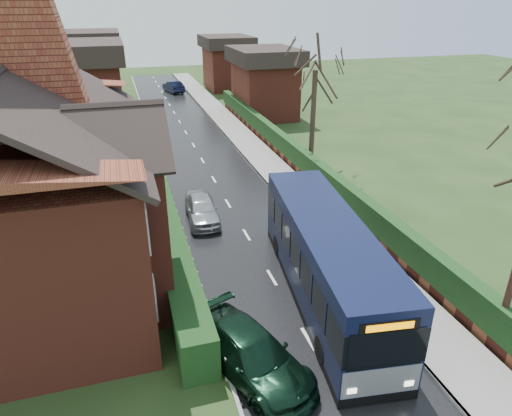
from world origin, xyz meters
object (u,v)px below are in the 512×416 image
object	(u,v)px
bus	(326,261)
bus_stop_sign	(310,200)
car_green	(252,354)
car_silver	(202,209)
brick_house	(37,180)

from	to	relation	value
bus	bus_stop_sign	bearing A→B (deg)	80.62
car_green	bus_stop_sign	xyz separation A→B (m)	(5.48, 8.53, 0.94)
car_silver	bus_stop_sign	size ratio (longest dim) A/B	1.58
brick_house	bus_stop_sign	size ratio (longest dim) A/B	5.85
brick_house	bus_stop_sign	distance (m)	12.27
bus_stop_sign	bus	bearing A→B (deg)	-94.82
brick_house	car_silver	size ratio (longest dim) A/B	3.69
bus	car_silver	size ratio (longest dim) A/B	2.80
bus_stop_sign	car_green	bearing A→B (deg)	-110.90
car_silver	bus_stop_sign	distance (m)	5.76
car_silver	bus_stop_sign	xyz separation A→B (m)	(5.01, -2.67, 0.97)
bus	car_green	size ratio (longest dim) A/B	2.27
car_green	bus_stop_sign	size ratio (longest dim) A/B	1.96
car_green	bus_stop_sign	distance (m)	10.19
car_silver	bus_stop_sign	bearing A→B (deg)	-25.12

